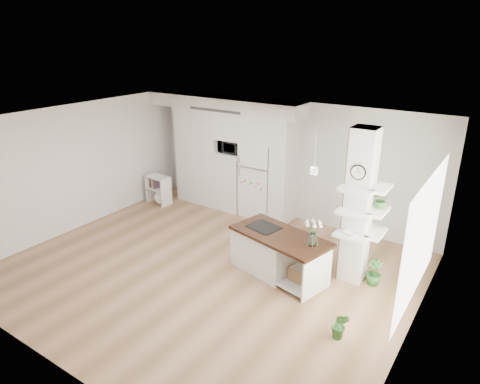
# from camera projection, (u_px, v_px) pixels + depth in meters

# --- Properties ---
(floor) EXTENTS (7.00, 6.00, 0.01)m
(floor) POSITION_uv_depth(u_px,v_px,m) (207.00, 269.00, 7.84)
(floor) COLOR #A27658
(floor) RESTS_ON ground
(room) EXTENTS (7.04, 6.04, 2.72)m
(room) POSITION_uv_depth(u_px,v_px,m) (204.00, 173.00, 7.19)
(room) COLOR white
(room) RESTS_ON ground
(cabinet_wall) EXTENTS (4.00, 0.71, 2.70)m
(cabinet_wall) POSITION_uv_depth(u_px,v_px,m) (226.00, 148.00, 10.15)
(cabinet_wall) COLOR white
(cabinet_wall) RESTS_ON floor
(refrigerator) EXTENTS (0.78, 0.69, 1.75)m
(refrigerator) POSITION_uv_depth(u_px,v_px,m) (260.00, 180.00, 9.90)
(refrigerator) COLOR white
(refrigerator) RESTS_ON floor
(column) EXTENTS (0.69, 0.90, 2.70)m
(column) POSITION_uv_depth(u_px,v_px,m) (362.00, 210.00, 7.01)
(column) COLOR silver
(column) RESTS_ON floor
(window) EXTENTS (0.00, 2.40, 2.40)m
(window) POSITION_uv_depth(u_px,v_px,m) (422.00, 237.00, 5.74)
(window) COLOR white
(window) RESTS_ON room
(pendant_light) EXTENTS (0.12, 0.12, 0.10)m
(pendant_light) POSITION_uv_depth(u_px,v_px,m) (300.00, 173.00, 6.33)
(pendant_light) COLOR white
(pendant_light) RESTS_ON room
(kitchen_island) EXTENTS (1.92, 1.23, 1.37)m
(kitchen_island) POSITION_uv_depth(u_px,v_px,m) (272.00, 250.00, 7.66)
(kitchen_island) COLOR white
(kitchen_island) RESTS_ON floor
(bookshelf) EXTENTS (0.63, 0.40, 0.72)m
(bookshelf) POSITION_uv_depth(u_px,v_px,m) (159.00, 192.00, 10.74)
(bookshelf) COLOR white
(bookshelf) RESTS_ON floor
(floor_plant_a) EXTENTS (0.25, 0.20, 0.45)m
(floor_plant_a) POSITION_uv_depth(u_px,v_px,m) (340.00, 325.00, 6.00)
(floor_plant_a) COLOR #2D6528
(floor_plant_a) RESTS_ON floor
(floor_plant_b) EXTENTS (0.28, 0.28, 0.47)m
(floor_plant_b) POSITION_uv_depth(u_px,v_px,m) (374.00, 272.00, 7.30)
(floor_plant_b) COLOR #2D6528
(floor_plant_b) RESTS_ON floor
(microwave) EXTENTS (0.54, 0.37, 0.30)m
(microwave) POSITION_uv_depth(u_px,v_px,m) (231.00, 146.00, 10.00)
(microwave) COLOR #2D2D2D
(microwave) RESTS_ON cabinet_wall
(shelf_plant) EXTENTS (0.27, 0.23, 0.30)m
(shelf_plant) POSITION_uv_depth(u_px,v_px,m) (381.00, 200.00, 6.95)
(shelf_plant) COLOR #2D6528
(shelf_plant) RESTS_ON column
(decor_bowl) EXTENTS (0.22, 0.22, 0.05)m
(decor_bowl) POSITION_uv_depth(u_px,v_px,m) (350.00, 233.00, 6.99)
(decor_bowl) COLOR white
(decor_bowl) RESTS_ON column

